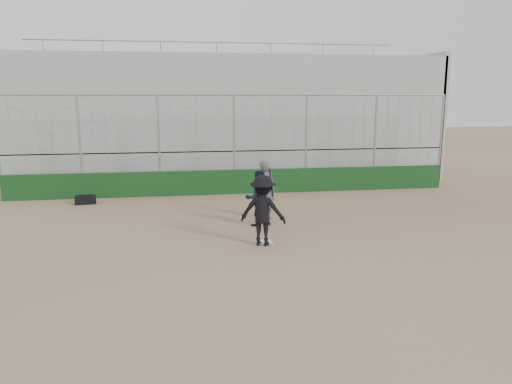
{
  "coord_description": "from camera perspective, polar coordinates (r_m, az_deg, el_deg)",
  "views": [
    {
      "loc": [
        -2.31,
        -13.07,
        4.03
      ],
      "look_at": [
        0.0,
        1.4,
        1.15
      ],
      "focal_mm": 35.0,
      "sensor_mm": 36.0,
      "label": 1
    }
  ],
  "objects": [
    {
      "name": "home_plate",
      "position": [
        13.87,
        0.91,
        -5.72
      ],
      "size": [
        0.44,
        0.44,
        0.02
      ],
      "primitive_type": "cube",
      "color": "white",
      "rests_on": "ground"
    },
    {
      "name": "bleachers",
      "position": [
        25.15,
        -3.83,
        8.57
      ],
      "size": [
        20.25,
        6.7,
        6.98
      ],
      "color": "#979797",
      "rests_on": "ground"
    },
    {
      "name": "umpire",
      "position": [
        16.31,
        0.94,
        -0.04
      ],
      "size": [
        0.82,
        0.66,
        1.75
      ],
      "primitive_type": "imported",
      "rotation": [
        0.0,
        0.0,
        2.83
      ],
      "color": "#474F5A",
      "rests_on": "ground"
    },
    {
      "name": "ground",
      "position": [
        13.87,
        0.91,
        -5.77
      ],
      "size": [
        90.0,
        90.0,
        0.0
      ],
      "primitive_type": "plane",
      "color": "brown",
      "rests_on": "ground"
    },
    {
      "name": "backstop",
      "position": [
        20.44,
        -2.47,
        2.46
      ],
      "size": [
        18.1,
        0.25,
        4.04
      ],
      "color": "#103515",
      "rests_on": "ground"
    },
    {
      "name": "catcher_crouched",
      "position": [
        15.46,
        0.26,
        -1.77
      ],
      "size": [
        0.94,
        0.79,
        1.17
      ],
      "color": "black",
      "rests_on": "ground"
    },
    {
      "name": "batter_at_plate",
      "position": [
        13.43,
        0.8,
        -2.11
      ],
      "size": [
        1.41,
        1.12,
        2.05
      ],
      "color": "black",
      "rests_on": "ground"
    },
    {
      "name": "equipment_bag",
      "position": [
        19.64,
        -18.91,
        -0.85
      ],
      "size": [
        0.79,
        0.42,
        0.36
      ],
      "color": "black",
      "rests_on": "ground"
    }
  ]
}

